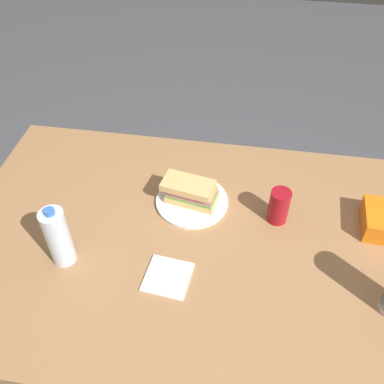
{
  "coord_description": "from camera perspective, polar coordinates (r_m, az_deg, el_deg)",
  "views": [
    {
      "loc": [
        -0.08,
        0.84,
        1.8
      ],
      "look_at": [
        0.08,
        -0.16,
        0.78
      ],
      "focal_mm": 40.33,
      "sensor_mm": 36.0,
      "label": 1
    }
  ],
  "objects": [
    {
      "name": "ground_plane",
      "position": [
        1.99,
        1.58,
        -19.88
      ],
      "size": [
        8.0,
        8.0,
        0.0
      ],
      "primitive_type": "plane",
      "color": "#4C4C51"
    },
    {
      "name": "dining_table",
      "position": [
        1.43,
        2.1,
        -8.75
      ],
      "size": [
        1.62,
        1.0,
        0.73
      ],
      "color": "#9E7047",
      "rests_on": "ground_plane"
    },
    {
      "name": "paper_plate",
      "position": [
        1.47,
        -0.0,
        -1.21
      ],
      "size": [
        0.25,
        0.25,
        0.01
      ],
      "primitive_type": "cylinder",
      "color": "white",
      "rests_on": "dining_table"
    },
    {
      "name": "sandwich",
      "position": [
        1.44,
        -0.17,
        0.07
      ],
      "size": [
        0.2,
        0.12,
        0.08
      ],
      "color": "#DBB26B",
      "rests_on": "paper_plate"
    },
    {
      "name": "soda_can_red",
      "position": [
        1.41,
        11.42,
        -1.84
      ],
      "size": [
        0.07,
        0.07,
        0.12
      ],
      "primitive_type": "cylinder",
      "color": "maroon",
      "rests_on": "dining_table"
    },
    {
      "name": "water_bottle_tall",
      "position": [
        1.3,
        -17.29,
        -5.7
      ],
      "size": [
        0.07,
        0.07,
        0.22
      ],
      "color": "silver",
      "rests_on": "dining_table"
    },
    {
      "name": "paper_napkin",
      "position": [
        1.29,
        -3.24,
        -11.15
      ],
      "size": [
        0.14,
        0.14,
        0.01
      ],
      "primitive_type": "cube",
      "rotation": [
        0.0,
        0.0,
        3.04
      ],
      "color": "white",
      "rests_on": "dining_table"
    }
  ]
}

